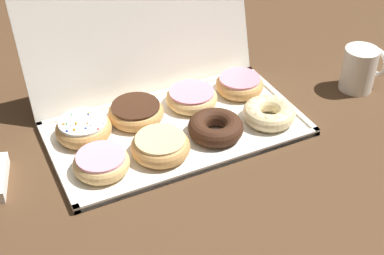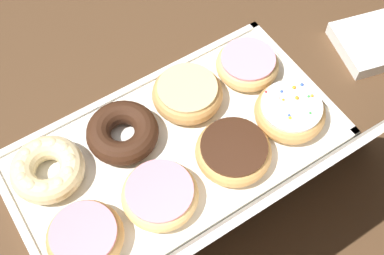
# 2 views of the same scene
# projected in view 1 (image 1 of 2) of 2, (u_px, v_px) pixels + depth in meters

# --- Properties ---
(ground_plane) EXTENTS (3.00, 3.00, 0.00)m
(ground_plane) POSITION_uv_depth(u_px,v_px,m) (177.00, 132.00, 1.15)
(ground_plane) COLOR #4C331E
(donut_box) EXTENTS (0.53, 0.28, 0.01)m
(donut_box) POSITION_uv_depth(u_px,v_px,m) (177.00, 130.00, 1.15)
(donut_box) COLOR silver
(donut_box) RESTS_ON ground
(box_lid_open) EXTENTS (0.53, 0.09, 0.28)m
(box_lid_open) POSITION_uv_depth(u_px,v_px,m) (141.00, 36.00, 1.21)
(box_lid_open) COLOR silver
(box_lid_open) RESTS_ON ground
(pink_frosted_donut_0) EXTENTS (0.11, 0.11, 0.04)m
(pink_frosted_donut_0) POSITION_uv_depth(u_px,v_px,m) (101.00, 163.00, 1.03)
(pink_frosted_donut_0) COLOR #E5B770
(pink_frosted_donut_0) RESTS_ON donut_box
(glazed_ring_donut_1) EXTENTS (0.12, 0.12, 0.04)m
(glazed_ring_donut_1) POSITION_uv_depth(u_px,v_px,m) (160.00, 146.00, 1.07)
(glazed_ring_donut_1) COLOR tan
(glazed_ring_donut_1) RESTS_ON donut_box
(chocolate_cake_ring_donut_2) EXTENTS (0.11, 0.11, 0.04)m
(chocolate_cake_ring_donut_2) POSITION_uv_depth(u_px,v_px,m) (216.00, 127.00, 1.12)
(chocolate_cake_ring_donut_2) COLOR #381E11
(chocolate_cake_ring_donut_2) RESTS_ON donut_box
(cruller_donut_3) EXTENTS (0.11, 0.11, 0.04)m
(cruller_donut_3) POSITION_uv_depth(u_px,v_px,m) (269.00, 112.00, 1.16)
(cruller_donut_3) COLOR beige
(cruller_donut_3) RESTS_ON donut_box
(sprinkle_donut_4) EXTENTS (0.12, 0.12, 0.04)m
(sprinkle_donut_4) POSITION_uv_depth(u_px,v_px,m) (83.00, 128.00, 1.11)
(sprinkle_donut_4) COLOR tan
(sprinkle_donut_4) RESTS_ON donut_box
(chocolate_frosted_donut_5) EXTENTS (0.12, 0.12, 0.04)m
(chocolate_frosted_donut_5) POSITION_uv_depth(u_px,v_px,m) (136.00, 112.00, 1.16)
(chocolate_frosted_donut_5) COLOR tan
(chocolate_frosted_donut_5) RESTS_ON donut_box
(pink_frosted_donut_6) EXTENTS (0.11, 0.11, 0.04)m
(pink_frosted_donut_6) POSITION_uv_depth(u_px,v_px,m) (192.00, 97.00, 1.21)
(pink_frosted_donut_6) COLOR #E5B770
(pink_frosted_donut_6) RESTS_ON donut_box
(pink_frosted_donut_7) EXTENTS (0.11, 0.11, 0.04)m
(pink_frosted_donut_7) POSITION_uv_depth(u_px,v_px,m) (239.00, 84.00, 1.25)
(pink_frosted_donut_7) COLOR tan
(pink_frosted_donut_7) RESTS_ON donut_box
(coffee_mug) EXTENTS (0.10, 0.08, 0.10)m
(coffee_mug) POSITION_uv_depth(u_px,v_px,m) (360.00, 68.00, 1.26)
(coffee_mug) COLOR white
(coffee_mug) RESTS_ON ground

